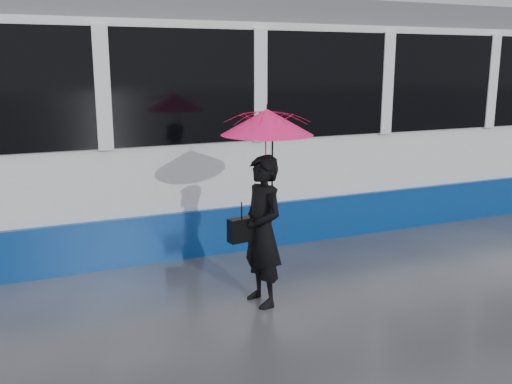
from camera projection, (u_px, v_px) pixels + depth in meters
name	position (u px, v px, depth m)	size (l,w,h in m)	color
ground	(233.00, 291.00, 6.38)	(90.00, 90.00, 0.00)	#29292E
rails	(172.00, 231.00, 8.61)	(34.00, 1.51, 0.02)	#3F3D38
tram	(257.00, 120.00, 8.80)	(26.00, 2.56, 3.35)	white
woman	(262.00, 231.00, 5.88)	(0.58, 0.38, 1.59)	black
umbrella	(267.00, 140.00, 5.69)	(1.04, 1.04, 1.07)	#DE125C
handbag	(242.00, 230.00, 5.81)	(0.30, 0.16, 0.43)	black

